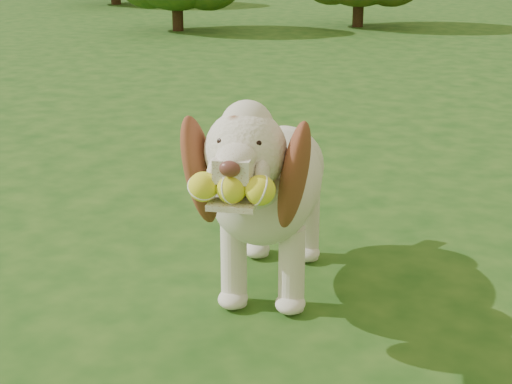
% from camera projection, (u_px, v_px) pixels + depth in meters
% --- Properties ---
extents(ground, '(80.00, 80.00, 0.00)m').
position_uv_depth(ground, '(264.00, 317.00, 2.94)').
color(ground, '#184213').
rests_on(ground, ground).
extents(dog, '(0.70, 1.32, 0.87)m').
position_uv_depth(dog, '(269.00, 181.00, 3.00)').
color(dog, silver).
rests_on(dog, ground).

